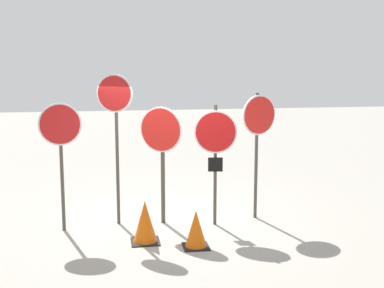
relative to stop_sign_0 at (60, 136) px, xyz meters
name	(u,v)px	position (x,y,z in m)	size (l,w,h in m)	color
ground_plane	(164,222)	(1.77, 0.22, -1.68)	(40.00, 40.00, 0.00)	gray
stop_sign_0	(60,136)	(0.00, 0.00, 0.00)	(0.73, 0.14, 2.25)	#474238
stop_sign_1	(115,112)	(0.94, 0.24, 0.37)	(0.62, 0.30, 2.72)	#474238
stop_sign_2	(161,141)	(1.74, 0.17, -0.14)	(0.70, 0.46, 2.14)	#474238
stop_sign_3	(216,141)	(2.67, -0.09, -0.13)	(0.76, 0.16, 2.18)	#474238
stop_sign_4	(258,126)	(3.53, 0.21, 0.08)	(0.69, 0.31, 2.36)	#474238
traffic_cone_0	(196,229)	(2.15, -1.14, -1.38)	(0.41, 0.41, 0.61)	black
traffic_cone_1	(145,222)	(1.36, -0.78, -1.33)	(0.47, 0.47, 0.70)	black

